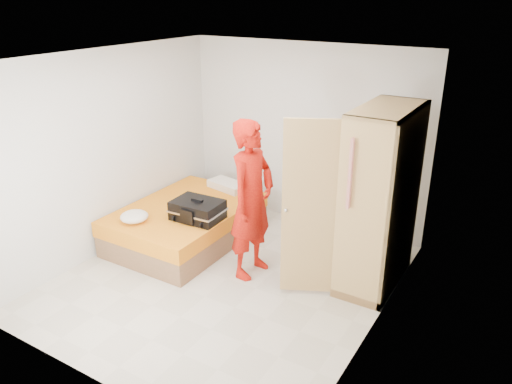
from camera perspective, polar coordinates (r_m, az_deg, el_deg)
The scene contains 7 objects.
room at distance 5.54m, azimuth -3.60°, elevation 1.61°, with size 4.00×4.02×2.60m.
bed at distance 6.94m, azimuth -7.97°, elevation -3.57°, with size 1.42×2.02×0.50m.
wardrobe at distance 5.77m, azimuth 13.37°, elevation -1.35°, with size 1.12×1.44×2.10m.
person at distance 5.82m, azimuth -0.49°, elevation -0.90°, with size 0.70×0.46×1.92m, color red.
suitcase at distance 6.42m, azimuth -6.71°, elevation -2.07°, with size 0.66×0.50×0.28m.
round_cushion at distance 6.51m, azimuth -13.74°, elevation -2.74°, with size 0.35×0.35×0.13m, color white.
pillow at distance 7.38m, azimuth -3.27°, elevation 0.77°, with size 0.59×0.30×0.11m, color white.
Camera 1 is at (2.98, -4.24, 3.24)m, focal length 35.00 mm.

